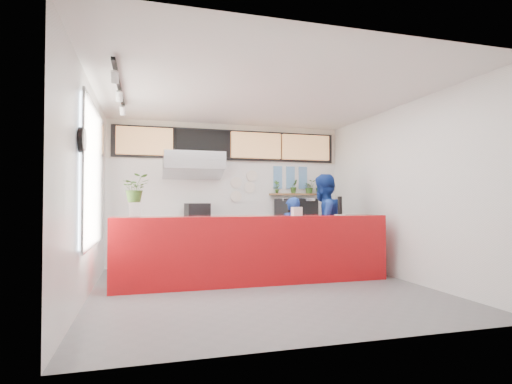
{
  "coord_description": "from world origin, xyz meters",
  "views": [
    {
      "loc": [
        -1.75,
        -5.9,
        1.32
      ],
      "look_at": [
        0.1,
        0.7,
        1.5
      ],
      "focal_mm": 28.0,
      "sensor_mm": 36.0,
      "label": 1
    }
  ],
  "objects_px": {
    "panini_oven": "(197,213)",
    "staff_center": "(292,236)",
    "service_counter": "(255,250)",
    "staff_right": "(323,223)",
    "espresso_machine": "(296,210)",
    "pepper_mill": "(340,205)"
  },
  "relations": [
    {
      "from": "staff_center",
      "to": "staff_right",
      "type": "relative_size",
      "value": 0.76
    },
    {
      "from": "service_counter",
      "to": "panini_oven",
      "type": "relative_size",
      "value": 10.07
    },
    {
      "from": "staff_right",
      "to": "pepper_mill",
      "type": "height_order",
      "value": "staff_right"
    },
    {
      "from": "panini_oven",
      "to": "espresso_machine",
      "type": "distance_m",
      "value": 2.14
    },
    {
      "from": "panini_oven",
      "to": "staff_center",
      "type": "distance_m",
      "value": 2.04
    },
    {
      "from": "espresso_machine",
      "to": "pepper_mill",
      "type": "relative_size",
      "value": 2.53
    },
    {
      "from": "staff_right",
      "to": "pepper_mill",
      "type": "distance_m",
      "value": 0.75
    },
    {
      "from": "panini_oven",
      "to": "staff_right",
      "type": "bearing_deg",
      "value": -35.0
    },
    {
      "from": "panini_oven",
      "to": "espresso_machine",
      "type": "height_order",
      "value": "espresso_machine"
    },
    {
      "from": "panini_oven",
      "to": "service_counter",
      "type": "bearing_deg",
      "value": -74.59
    },
    {
      "from": "service_counter",
      "to": "panini_oven",
      "type": "height_order",
      "value": "panini_oven"
    },
    {
      "from": "espresso_machine",
      "to": "staff_center",
      "type": "xyz_separation_m",
      "value": [
        -0.57,
        -1.24,
        -0.44
      ]
    },
    {
      "from": "service_counter",
      "to": "espresso_machine",
      "type": "height_order",
      "value": "espresso_machine"
    },
    {
      "from": "staff_right",
      "to": "staff_center",
      "type": "bearing_deg",
      "value": -23.51
    },
    {
      "from": "espresso_machine",
      "to": "staff_right",
      "type": "relative_size",
      "value": 0.42
    },
    {
      "from": "staff_right",
      "to": "pepper_mill",
      "type": "relative_size",
      "value": 6.02
    },
    {
      "from": "espresso_machine",
      "to": "pepper_mill",
      "type": "distance_m",
      "value": 1.88
    },
    {
      "from": "service_counter",
      "to": "staff_right",
      "type": "bearing_deg",
      "value": 21.47
    },
    {
      "from": "panini_oven",
      "to": "pepper_mill",
      "type": "relative_size",
      "value": 1.45
    },
    {
      "from": "service_counter",
      "to": "pepper_mill",
      "type": "bearing_deg",
      "value": -3.02
    },
    {
      "from": "service_counter",
      "to": "pepper_mill",
      "type": "height_order",
      "value": "pepper_mill"
    },
    {
      "from": "espresso_machine",
      "to": "staff_center",
      "type": "height_order",
      "value": "staff_center"
    }
  ]
}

